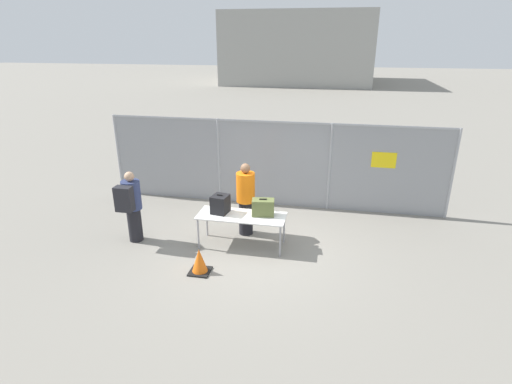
% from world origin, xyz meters
% --- Properties ---
extents(ground_plane, '(120.00, 120.00, 0.00)m').
position_xyz_m(ground_plane, '(0.00, 0.00, 0.00)').
color(ground_plane, gray).
extents(fence_section, '(8.99, 0.07, 2.30)m').
position_xyz_m(fence_section, '(0.02, 2.47, 1.21)').
color(fence_section, '#9EA0A5').
rests_on(fence_section, ground_plane).
extents(inspection_table, '(1.90, 0.73, 0.73)m').
position_xyz_m(inspection_table, '(-0.28, 0.02, 0.67)').
color(inspection_table, silver).
rests_on(inspection_table, ground_plane).
extents(suitcase_black, '(0.39, 0.41, 0.42)m').
position_xyz_m(suitcase_black, '(-0.76, 0.07, 0.93)').
color(suitcase_black, black).
rests_on(suitcase_black, inspection_table).
extents(suitcase_olive, '(0.50, 0.34, 0.38)m').
position_xyz_m(suitcase_olive, '(0.17, 0.12, 0.91)').
color(suitcase_olive, '#566033').
rests_on(suitcase_olive, inspection_table).
extents(traveler_hooded, '(0.40, 0.62, 1.62)m').
position_xyz_m(traveler_hooded, '(-2.68, -0.25, 0.89)').
color(traveler_hooded, black).
rests_on(traveler_hooded, ground_plane).
extents(security_worker_near, '(0.42, 0.42, 1.70)m').
position_xyz_m(security_worker_near, '(-0.32, 0.62, 0.88)').
color(security_worker_near, black).
rests_on(security_worker_near, ground_plane).
extents(utility_trailer, '(4.37, 2.14, 0.74)m').
position_xyz_m(utility_trailer, '(1.56, 4.58, 0.44)').
color(utility_trailer, white).
rests_on(utility_trailer, ground_plane).
extents(distant_hangar, '(14.08, 12.42, 6.66)m').
position_xyz_m(distant_hangar, '(-2.51, 35.93, 3.33)').
color(distant_hangar, '#999993').
rests_on(distant_hangar, ground_plane).
extents(traffic_cone, '(0.40, 0.40, 0.50)m').
position_xyz_m(traffic_cone, '(-0.84, -1.19, 0.23)').
color(traffic_cone, black).
rests_on(traffic_cone, ground_plane).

